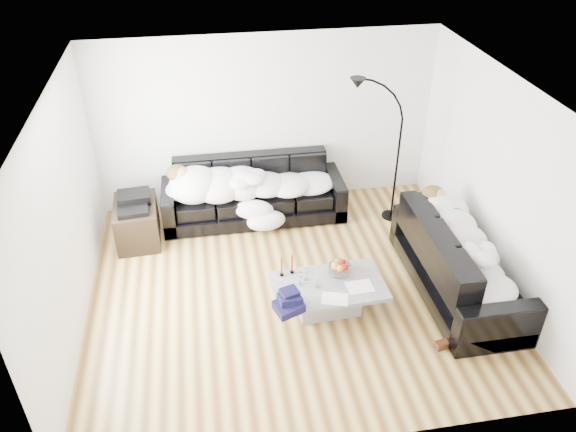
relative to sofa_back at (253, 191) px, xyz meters
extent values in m
plane|color=brown|center=(0.28, -1.75, -0.43)|extent=(5.00, 5.00, 0.00)
cube|color=silver|center=(0.28, 0.50, 0.87)|extent=(5.00, 0.02, 2.60)
cube|color=silver|center=(-2.22, -1.75, 0.87)|extent=(0.02, 4.50, 2.60)
cube|color=silver|center=(2.78, -1.75, 0.87)|extent=(0.02, 4.50, 2.60)
plane|color=white|center=(0.28, -1.75, 2.17)|extent=(5.00, 5.00, 0.00)
cube|color=black|center=(0.00, 0.00, 0.00)|extent=(2.66, 0.92, 0.87)
cube|color=black|center=(2.30, -2.08, 0.02)|extent=(0.97, 2.26, 0.92)
ellipsoid|color=#0C5A4E|center=(2.24, -1.38, 0.29)|extent=(0.42, 0.38, 0.20)
cube|color=#939699|center=(0.63, -2.19, -0.24)|extent=(1.35, 0.83, 0.38)
cylinder|color=white|center=(0.81, -1.99, 0.03)|extent=(0.35, 0.35, 0.17)
cylinder|color=white|center=(0.39, -2.06, 0.03)|extent=(0.07, 0.07, 0.16)
cylinder|color=white|center=(0.31, -2.14, 0.04)|extent=(0.08, 0.08, 0.18)
cylinder|color=white|center=(0.50, -2.22, 0.04)|extent=(0.08, 0.08, 0.18)
cylinder|color=maroon|center=(0.12, -1.94, 0.08)|extent=(0.05, 0.05, 0.25)
cylinder|color=maroon|center=(0.25, -1.91, 0.08)|extent=(0.06, 0.06, 0.26)
cube|color=silver|center=(0.98, -2.30, -0.04)|extent=(0.32, 0.25, 0.01)
cube|color=silver|center=(0.65, -2.45, -0.04)|extent=(0.35, 0.29, 0.01)
cube|color=black|center=(-1.68, -0.34, -0.15)|extent=(0.62, 0.86, 0.57)
cube|color=black|center=(-1.68, -0.34, 0.20)|extent=(0.47, 0.38, 0.13)
camera|label=1|loc=(-0.67, -7.10, 4.23)|focal=35.00mm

